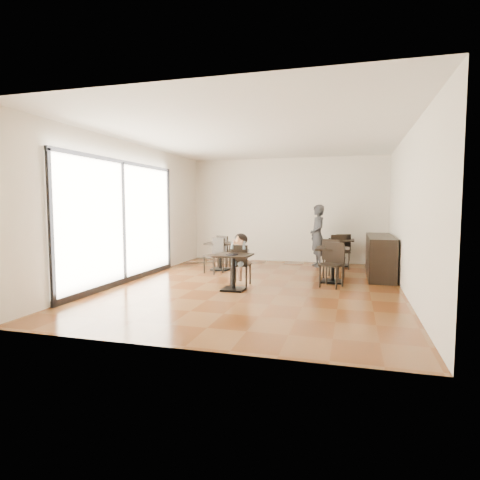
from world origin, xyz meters
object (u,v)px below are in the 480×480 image
(chair_mid_a, at_px, (334,259))
(chair_back_b, at_px, (340,252))
(child_table, at_px, (233,272))
(chair_left_a, at_px, (226,251))
(adult_patron, at_px, (317,236))
(cafe_table_mid, at_px, (333,265))
(child_chair, at_px, (241,265))
(cafe_table_back, at_px, (341,253))
(child, at_px, (241,260))
(chair_left_b, at_px, (214,256))
(chair_mid_b, at_px, (331,265))
(chair_back_a, at_px, (341,250))
(cafe_table_left, at_px, (220,256))

(chair_mid_a, height_order, chair_back_b, chair_mid_a)
(child_table, relative_size, chair_left_a, 0.83)
(adult_patron, relative_size, cafe_table_mid, 2.24)
(child_chair, distance_m, adult_patron, 3.50)
(chair_mid_a, bearing_deg, cafe_table_back, -74.62)
(child_table, height_order, child, child)
(cafe_table_back, bearing_deg, chair_left_b, -145.33)
(cafe_table_mid, relative_size, chair_mid_a, 0.83)
(cafe_table_back, bearing_deg, adult_patron, -155.22)
(chair_mid_a, height_order, chair_left_a, chair_mid_a)
(chair_mid_b, bearing_deg, cafe_table_back, 106.47)
(adult_patron, height_order, cafe_table_mid, adult_patron)
(chair_left_b, bearing_deg, child, -26.85)
(child, distance_m, chair_back_b, 3.57)
(child_table, bearing_deg, chair_mid_a, 45.70)
(child_table, relative_size, cafe_table_back, 0.97)
(child_table, xyz_separation_m, chair_back_b, (2.04, 3.48, 0.09))
(child_chair, xyz_separation_m, chair_left_a, (-1.09, 2.42, -0.00))
(chair_mid_b, distance_m, chair_back_a, 3.20)
(cafe_table_left, height_order, cafe_table_back, cafe_table_back)
(cafe_table_mid, distance_m, cafe_table_back, 2.61)
(cafe_table_mid, distance_m, chair_back_a, 2.65)
(child, relative_size, chair_left_b, 1.26)
(child_chair, distance_m, cafe_table_back, 4.03)
(child_chair, bearing_deg, cafe_table_mid, -155.59)
(child_chair, relative_size, chair_mid_b, 0.95)
(child_table, bearing_deg, adult_patron, 69.58)
(child, relative_size, chair_back_a, 1.22)
(child_chair, height_order, child, child)
(chair_mid_a, distance_m, chair_back_a, 2.10)
(cafe_table_back, bearing_deg, chair_back_b, -90.00)
(child, height_order, chair_back_b, child)
(chair_back_b, bearing_deg, child_table, -142.27)
(chair_back_a, bearing_deg, child_chair, 38.04)
(child_table, distance_m, child, 0.58)
(child_table, bearing_deg, child_chair, 90.00)
(child_chair, height_order, chair_left_a, child_chair)
(cafe_table_left, height_order, chair_left_a, chair_left_a)
(cafe_table_left, bearing_deg, cafe_table_mid, -18.20)
(chair_left_b, relative_size, chair_back_a, 0.97)
(chair_left_a, bearing_deg, cafe_table_mid, 176.45)
(child_table, relative_size, chair_left_b, 0.83)
(child, bearing_deg, cafe_table_left, 120.29)
(chair_mid_a, bearing_deg, cafe_table_mid, 108.50)
(adult_patron, bearing_deg, cafe_table_left, -83.98)
(adult_patron, bearing_deg, cafe_table_mid, -8.78)
(child_chair, bearing_deg, chair_back_a, -120.04)
(adult_patron, distance_m, chair_back_a, 0.85)
(adult_patron, relative_size, chair_left_b, 1.97)
(cafe_table_mid, bearing_deg, child_chair, -155.59)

